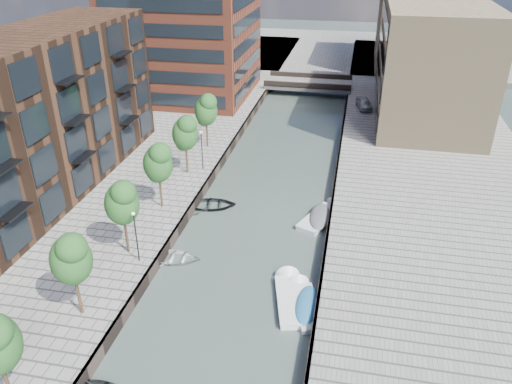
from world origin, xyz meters
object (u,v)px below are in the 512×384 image
(sloop_3, at_px, (175,260))
(motorboat_2, at_px, (290,296))
(motorboat_3, at_px, (305,303))
(tree_5, at_px, (185,132))
(sloop_4, at_px, (212,207))
(tree_3, at_px, (122,201))
(car, at_px, (364,103))
(bridge, at_px, (309,84))
(tree_2, at_px, (71,257))
(tree_4, at_px, (158,161))
(tree_6, at_px, (206,109))
(motorboat_4, at_px, (322,216))

(sloop_3, xyz_separation_m, motorboat_2, (9.32, -2.53, 0.11))
(sloop_3, bearing_deg, motorboat_3, -113.43)
(tree_5, bearing_deg, sloop_4, -50.47)
(sloop_4, bearing_deg, motorboat_2, -153.56)
(tree_3, relative_size, sloop_3, 1.44)
(sloop_3, distance_m, motorboat_3, 10.91)
(tree_5, bearing_deg, car, 54.42)
(bridge, xyz_separation_m, tree_2, (-8.50, -54.00, 3.92))
(tree_5, relative_size, sloop_4, 1.30)
(bridge, distance_m, tree_2, 54.81)
(tree_2, height_order, car, tree_2)
(motorboat_3, xyz_separation_m, car, (3.26, 40.05, 1.52))
(tree_4, distance_m, sloop_4, 6.95)
(tree_3, xyz_separation_m, motorboat_2, (12.62, -1.65, -5.20))
(tree_5, xyz_separation_m, motorboat_3, (13.74, -16.30, -5.11))
(tree_6, height_order, sloop_3, tree_6)
(tree_3, height_order, motorboat_2, tree_3)
(tree_5, bearing_deg, motorboat_3, -49.88)
(tree_3, height_order, sloop_3, tree_3)
(tree_4, height_order, tree_5, same)
(bridge, distance_m, motorboat_3, 49.59)
(bridge, height_order, tree_2, tree_2)
(motorboat_4, distance_m, car, 28.55)
(bridge, xyz_separation_m, tree_4, (-8.50, -40.00, 3.92))
(tree_4, bearing_deg, car, 61.08)
(motorboat_4, bearing_deg, sloop_4, 179.93)
(tree_5, bearing_deg, bridge, 75.56)
(sloop_3, bearing_deg, motorboat_4, -57.67)
(motorboat_3, bearing_deg, tree_2, -161.11)
(tree_4, height_order, motorboat_3, tree_4)
(tree_5, height_order, sloop_3, tree_5)
(sloop_3, bearing_deg, bridge, -12.92)
(tree_4, relative_size, tree_6, 1.00)
(tree_2, height_order, sloop_3, tree_2)
(tree_4, relative_size, sloop_3, 1.44)
(motorboat_3, xyz_separation_m, motorboat_4, (0.16, 11.71, 0.02))
(bridge, height_order, motorboat_4, bridge)
(bridge, bearing_deg, motorboat_4, -81.83)
(motorboat_4, bearing_deg, sloop_3, -141.18)
(tree_3, bearing_deg, motorboat_2, -7.44)
(tree_3, relative_size, motorboat_4, 1.02)
(bridge, xyz_separation_m, motorboat_2, (4.12, -48.65, -1.28))
(tree_3, xyz_separation_m, motorboat_4, (13.90, 9.41, -5.08))
(sloop_3, bearing_deg, tree_4, 21.86)
(tree_3, relative_size, tree_5, 1.00)
(tree_4, relative_size, motorboat_4, 1.02)
(tree_3, xyz_separation_m, sloop_3, (3.30, 0.88, -5.31))
(sloop_4, bearing_deg, motorboat_4, -102.25)
(tree_2, distance_m, tree_3, 7.00)
(tree_4, xyz_separation_m, motorboat_4, (13.90, 2.41, -5.08))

